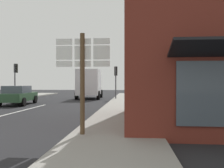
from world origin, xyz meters
The scene contains 8 objects.
ground_plane centered at (0.00, 10.00, 0.00)m, with size 80.00×80.00×0.00m, color #232326.
sidewalk_right centered at (6.17, 8.00, 0.07)m, with size 2.84×44.00×0.14m, color gray.
lane_centre_stripe centered at (0.00, 6.00, 0.01)m, with size 0.16×12.00×0.01m, color silver.
sedan_far centered at (-2.11, 11.87, 0.76)m, with size 2.29×4.35×1.47m.
delivery_truck centered at (2.14, 19.27, 1.65)m, with size 2.68×5.09×3.05m.
route_sign_post centered at (5.16, 1.34, 2.00)m, with size 1.66×0.14×3.20m.
traffic_light_far_left centered at (-5.05, 17.28, 2.68)m, with size 0.30×0.49×3.62m.
traffic_light_far_right centered at (5.05, 17.95, 2.46)m, with size 0.30×0.49×3.33m.
Camera 1 is at (6.65, -5.79, 1.70)m, focal length 38.15 mm.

